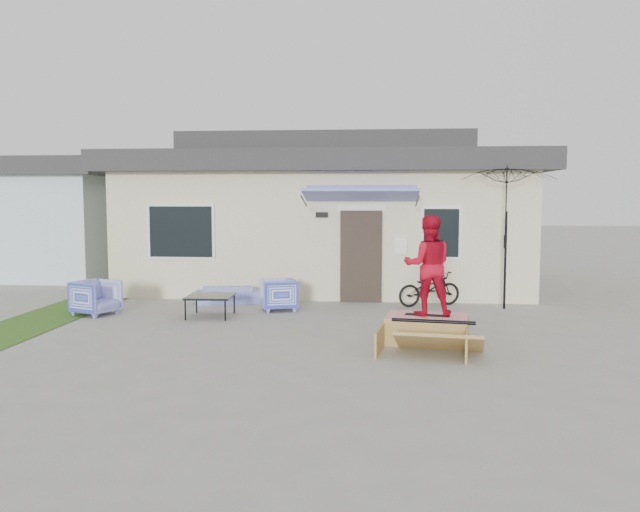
# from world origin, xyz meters

# --- Properties ---
(ground) EXTENTS (90.00, 90.00, 0.00)m
(ground) POSITION_xyz_m (0.00, 0.00, 0.00)
(ground) COLOR gray
(ground) RESTS_ON ground
(grass_strip) EXTENTS (1.40, 8.00, 0.01)m
(grass_strip) POSITION_xyz_m (-5.20, 2.00, 0.00)
(grass_strip) COLOR #2D561A
(grass_strip) RESTS_ON ground
(house) EXTENTS (10.80, 8.49, 4.10)m
(house) POSITION_xyz_m (0.00, 7.99, 1.94)
(house) COLOR beige
(house) RESTS_ON ground
(neighbor_house) EXTENTS (8.60, 7.60, 3.50)m
(neighbor_house) POSITION_xyz_m (-10.50, 10.00, 1.78)
(neighbor_house) COLOR silver
(neighbor_house) RESTS_ON ground
(loveseat) EXTENTS (1.49, 0.75, 0.56)m
(loveseat) POSITION_xyz_m (-2.00, 4.01, 0.28)
(loveseat) COLOR #2336B4
(loveseat) RESTS_ON ground
(armchair_left) EXTENTS (0.96, 0.99, 0.79)m
(armchair_left) POSITION_xyz_m (-4.36, 2.35, 0.39)
(armchair_left) COLOR #2336B4
(armchair_left) RESTS_ON ground
(armchair_right) EXTENTS (0.86, 0.89, 0.74)m
(armchair_right) POSITION_xyz_m (-0.72, 3.21, 0.37)
(armchair_right) COLOR #2336B4
(armchair_right) RESTS_ON ground
(coffee_table) EXTENTS (0.92, 0.92, 0.44)m
(coffee_table) POSITION_xyz_m (-1.97, 2.33, 0.22)
(coffee_table) COLOR black
(coffee_table) RESTS_ON ground
(bicycle) EXTENTS (1.56, 1.06, 0.95)m
(bicycle) POSITION_xyz_m (2.52, 4.06, 0.47)
(bicycle) COLOR black
(bicycle) RESTS_ON ground
(patio_umbrella) EXTENTS (2.04, 1.89, 2.20)m
(patio_umbrella) POSITION_xyz_m (4.11, 3.83, 1.75)
(patio_umbrella) COLOR black
(patio_umbrella) RESTS_ON ground
(skate_ramp) EXTENTS (1.56, 1.93, 0.44)m
(skate_ramp) POSITION_xyz_m (2.21, 0.38, 0.22)
(skate_ramp) COLOR #A17D42
(skate_ramp) RESTS_ON ground
(skateboard) EXTENTS (0.76, 0.34, 0.05)m
(skateboard) POSITION_xyz_m (2.22, 0.43, 0.46)
(skateboard) COLOR black
(skateboard) RESTS_ON skate_ramp
(skater) EXTENTS (0.83, 0.65, 1.66)m
(skater) POSITION_xyz_m (2.22, 0.43, 1.31)
(skater) COLOR #B40B21
(skater) RESTS_ON skateboard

